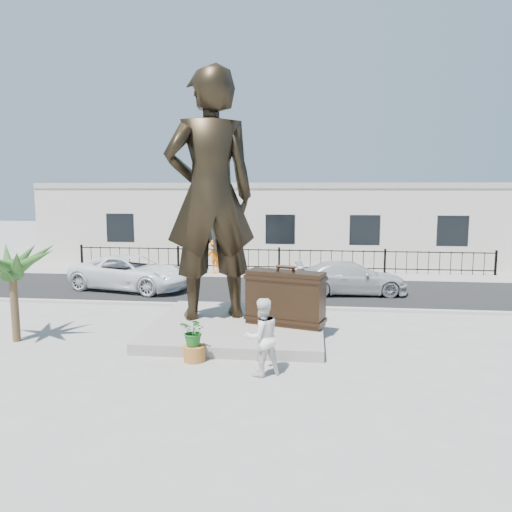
# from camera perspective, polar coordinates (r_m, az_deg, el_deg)

# --- Properties ---
(ground) EXTENTS (100.00, 100.00, 0.00)m
(ground) POSITION_cam_1_polar(r_m,az_deg,el_deg) (14.21, -0.93, -10.33)
(ground) COLOR #9E9991
(ground) RESTS_ON ground
(street) EXTENTS (40.00, 7.00, 0.01)m
(street) POSITION_cam_1_polar(r_m,az_deg,el_deg) (21.91, 1.79, -3.84)
(street) COLOR black
(street) RESTS_ON ground
(curb) EXTENTS (40.00, 0.25, 0.12)m
(curb) POSITION_cam_1_polar(r_m,az_deg,el_deg) (18.49, 0.89, -5.85)
(curb) COLOR #A5A399
(curb) RESTS_ON ground
(far_sidewalk) EXTENTS (40.00, 2.50, 0.02)m
(far_sidewalk) POSITION_cam_1_polar(r_m,az_deg,el_deg) (25.83, 2.53, -2.05)
(far_sidewalk) COLOR #9E9991
(far_sidewalk) RESTS_ON ground
(plinth) EXTENTS (5.20, 5.20, 0.30)m
(plinth) POSITION_cam_1_polar(r_m,az_deg,el_deg) (15.65, -2.05, -8.04)
(plinth) COLOR gray
(plinth) RESTS_ON ground
(fence) EXTENTS (22.00, 0.10, 1.20)m
(fence) POSITION_cam_1_polar(r_m,az_deg,el_deg) (26.52, 2.66, -0.50)
(fence) COLOR black
(fence) RESTS_ON ground
(building) EXTENTS (28.00, 7.00, 4.40)m
(building) POSITION_cam_1_polar(r_m,az_deg,el_deg) (30.52, 3.21, 3.60)
(building) COLOR silver
(building) RESTS_ON ground
(statue) EXTENTS (3.31, 2.75, 7.76)m
(statue) POSITION_cam_1_polar(r_m,az_deg,el_deg) (15.73, -5.24, 6.89)
(statue) COLOR black
(statue) RESTS_ON plinth
(suitcase) EXTENTS (2.45, 1.39, 1.64)m
(suitcase) POSITION_cam_1_polar(r_m,az_deg,el_deg) (15.13, 3.37, -4.81)
(suitcase) COLOR black
(suitcase) RESTS_ON plinth
(tourist) EXTENTS (1.14, 1.07, 1.86)m
(tourist) POSITION_cam_1_polar(r_m,az_deg,el_deg) (11.91, 0.67, -9.22)
(tourist) COLOR white
(tourist) RESTS_ON ground
(car_white) EXTENTS (5.77, 3.66, 1.48)m
(car_white) POSITION_cam_1_polar(r_m,az_deg,el_deg) (22.46, -14.06, -1.85)
(car_white) COLOR white
(car_white) RESTS_ON street
(car_silver) EXTENTS (4.79, 2.30, 1.35)m
(car_silver) POSITION_cam_1_polar(r_m,az_deg,el_deg) (21.26, 10.77, -2.47)
(car_silver) COLOR #B3B6B8
(car_silver) RESTS_ON street
(worker) EXTENTS (1.29, 0.96, 1.78)m
(worker) POSITION_cam_1_polar(r_m,az_deg,el_deg) (25.90, -4.66, -0.03)
(worker) COLOR orange
(worker) RESTS_ON far_sidewalk
(palm_tree) EXTENTS (1.80, 1.80, 3.20)m
(palm_tree) POSITION_cam_1_polar(r_m,az_deg,el_deg) (16.27, -25.65, -8.76)
(palm_tree) COLOR #234A1B
(palm_tree) RESTS_ON ground
(planter) EXTENTS (0.56, 0.56, 0.40)m
(planter) POSITION_cam_1_polar(r_m,az_deg,el_deg) (13.14, -7.04, -10.99)
(planter) COLOR #9F612A
(planter) RESTS_ON ground
(shrub) EXTENTS (0.87, 0.83, 0.76)m
(shrub) POSITION_cam_1_polar(r_m,az_deg,el_deg) (12.97, -7.08, -8.56)
(shrub) COLOR #1F6120
(shrub) RESTS_ON planter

